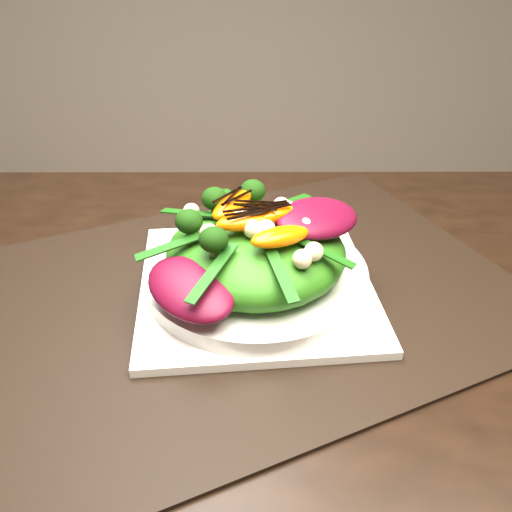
{
  "coord_description": "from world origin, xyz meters",
  "views": [
    {
      "loc": [
        -0.28,
        -0.35,
        1.11
      ],
      "look_at": [
        -0.28,
        0.13,
        0.8
      ],
      "focal_mm": 38.0,
      "sensor_mm": 36.0,
      "label": 1
    }
  ],
  "objects_px": {
    "plate_base": "(256,285)",
    "lettuce_mound": "(256,252)",
    "placemat": "(256,290)",
    "salad_bowl": "(256,274)",
    "orange_segment": "(255,209)"
  },
  "relations": [
    {
      "from": "plate_base",
      "to": "orange_segment",
      "type": "xyz_separation_m",
      "value": [
        -0.0,
        0.02,
        0.08
      ]
    },
    {
      "from": "lettuce_mound",
      "to": "orange_segment",
      "type": "height_order",
      "value": "orange_segment"
    },
    {
      "from": "plate_base",
      "to": "salad_bowl",
      "type": "relative_size",
      "value": 1.04
    },
    {
      "from": "placemat",
      "to": "salad_bowl",
      "type": "relative_size",
      "value": 2.3
    },
    {
      "from": "placemat",
      "to": "plate_base",
      "type": "bearing_deg",
      "value": -45.0
    },
    {
      "from": "salad_bowl",
      "to": "lettuce_mound",
      "type": "distance_m",
      "value": 0.03
    },
    {
      "from": "placemat",
      "to": "lettuce_mound",
      "type": "bearing_deg",
      "value": -26.57
    },
    {
      "from": "placemat",
      "to": "salad_bowl",
      "type": "xyz_separation_m",
      "value": [
        0.0,
        -0.0,
        0.02
      ]
    },
    {
      "from": "placemat",
      "to": "salad_bowl",
      "type": "height_order",
      "value": "salad_bowl"
    },
    {
      "from": "placemat",
      "to": "plate_base",
      "type": "relative_size",
      "value": 2.22
    },
    {
      "from": "plate_base",
      "to": "lettuce_mound",
      "type": "distance_m",
      "value": 0.04
    },
    {
      "from": "salad_bowl",
      "to": "orange_segment",
      "type": "height_order",
      "value": "orange_segment"
    },
    {
      "from": "salad_bowl",
      "to": "lettuce_mound",
      "type": "bearing_deg",
      "value": 0.0
    },
    {
      "from": "salad_bowl",
      "to": "plate_base",
      "type": "bearing_deg",
      "value": -90.0
    },
    {
      "from": "lettuce_mound",
      "to": "placemat",
      "type": "bearing_deg",
      "value": 153.43
    }
  ]
}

